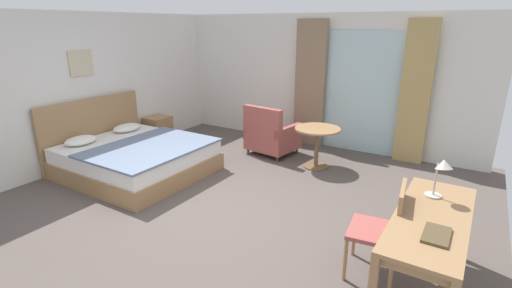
% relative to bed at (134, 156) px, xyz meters
% --- Properties ---
extents(ground, '(6.52, 7.54, 0.10)m').
position_rel_bed_xyz_m(ground, '(1.87, -0.46, -0.33)').
color(ground, '#564C47').
extents(wall_back, '(6.12, 0.12, 2.50)m').
position_rel_bed_xyz_m(wall_back, '(1.87, 3.05, 0.97)').
color(wall_back, silver).
rests_on(wall_back, ground).
extents(wall_left, '(0.12, 7.14, 2.50)m').
position_rel_bed_xyz_m(wall_left, '(-1.13, -0.46, 0.97)').
color(wall_left, silver).
rests_on(wall_left, ground).
extents(balcony_glass_door, '(1.45, 0.02, 2.20)m').
position_rel_bed_xyz_m(balcony_glass_door, '(2.71, 2.97, 0.82)').
color(balcony_glass_door, silver).
rests_on(balcony_glass_door, ground).
extents(curtain_panel_left, '(0.60, 0.10, 2.40)m').
position_rel_bed_xyz_m(curtain_panel_left, '(1.76, 2.87, 0.92)').
color(curtain_panel_left, '#897056').
rests_on(curtain_panel_left, ground).
extents(curtain_panel_right, '(0.48, 0.10, 2.40)m').
position_rel_bed_xyz_m(curtain_panel_right, '(3.65, 2.87, 0.92)').
color(curtain_panel_right, tan).
rests_on(curtain_panel_right, ground).
extents(bed, '(2.14, 1.90, 1.11)m').
position_rel_bed_xyz_m(bed, '(0.00, 0.00, 0.00)').
color(bed, '#9E754C').
rests_on(bed, ground).
extents(nightstand, '(0.41, 0.47, 0.54)m').
position_rel_bed_xyz_m(nightstand, '(-0.83, 1.34, -0.01)').
color(nightstand, '#9E754C').
rests_on(nightstand, ground).
extents(writing_desk, '(0.59, 1.59, 0.77)m').
position_rel_bed_xyz_m(writing_desk, '(4.40, -0.61, 0.41)').
color(writing_desk, '#9E754C').
rests_on(writing_desk, ground).
extents(desk_chair, '(0.50, 0.53, 0.94)m').
position_rel_bed_xyz_m(desk_chair, '(4.02, -0.55, 0.25)').
color(desk_chair, '#9E4C47').
rests_on(desk_chair, ground).
extents(desk_lamp, '(0.21, 0.22, 0.41)m').
position_rel_bed_xyz_m(desk_lamp, '(4.40, -0.26, 0.78)').
color(desk_lamp, '#B7B2A8').
rests_on(desk_lamp, writing_desk).
extents(closed_book, '(0.19, 0.32, 0.02)m').
position_rel_bed_xyz_m(closed_book, '(4.47, -0.94, 0.51)').
color(closed_book, brown).
rests_on(closed_book, writing_desk).
extents(armchair_by_window, '(0.89, 0.84, 0.92)m').
position_rel_bed_xyz_m(armchair_by_window, '(1.43, 1.94, 0.08)').
color(armchair_by_window, '#9E4C47').
rests_on(armchair_by_window, ground).
extents(round_cafe_table, '(0.75, 0.75, 0.68)m').
position_rel_bed_xyz_m(round_cafe_table, '(2.40, 1.77, 0.23)').
color(round_cafe_table, '#9E754C').
rests_on(round_cafe_table, ground).
extents(framed_picture, '(0.03, 0.41, 0.41)m').
position_rel_bed_xyz_m(framed_picture, '(-1.05, -0.00, 1.42)').
color(framed_picture, beige).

